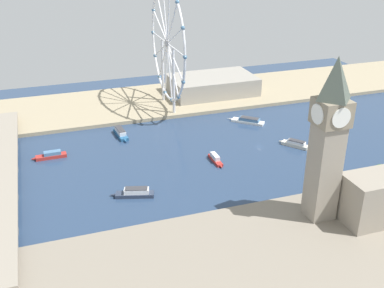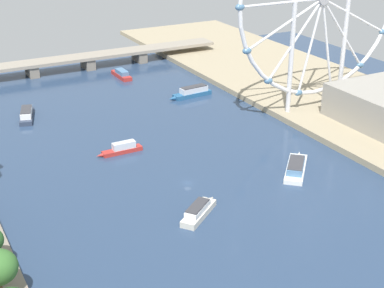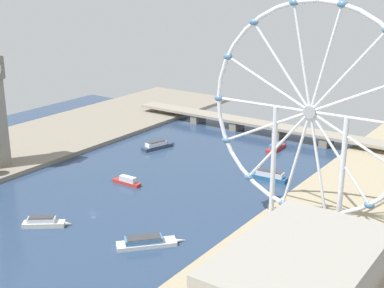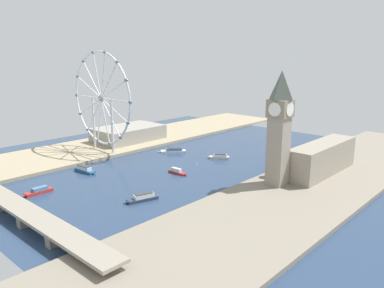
# 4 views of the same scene
# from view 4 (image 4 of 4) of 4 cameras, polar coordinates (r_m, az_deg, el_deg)

# --- Properties ---
(ground_plane) EXTENTS (407.63, 407.63, 0.00)m
(ground_plane) POSITION_cam_4_polar(r_m,az_deg,el_deg) (380.13, 0.73, -2.70)
(ground_plane) COLOR navy
(riverbank_left) EXTENTS (90.00, 520.00, 3.00)m
(riverbank_left) POSITION_cam_4_polar(r_m,az_deg,el_deg) (316.57, 17.01, -6.35)
(riverbank_left) COLOR gray
(riverbank_left) RESTS_ON ground_plane
(riverbank_right) EXTENTS (90.00, 520.00, 3.00)m
(riverbank_right) POSITION_cam_4_polar(r_m,az_deg,el_deg) (465.18, -10.21, 0.27)
(riverbank_right) COLOR tan
(riverbank_right) RESTS_ON ground_plane
(clock_tower) EXTENTS (17.02, 17.02, 89.82)m
(clock_tower) POSITION_cam_4_polar(r_m,az_deg,el_deg) (303.27, 12.89, 2.49)
(clock_tower) COLOR gray
(clock_tower) RESTS_ON riverbank_left
(parliament_block) EXTENTS (22.00, 90.83, 26.72)m
(parliament_block) POSITION_cam_4_polar(r_m,az_deg,el_deg) (351.58, 18.84, -2.00)
(parliament_block) COLOR gray
(parliament_block) RESTS_ON riverbank_left
(tree_row_embankment) EXTENTS (13.02, 92.89, 14.31)m
(tree_row_embankment) POSITION_cam_4_polar(r_m,az_deg,el_deg) (369.30, 15.22, -1.85)
(tree_row_embankment) COLOR #513823
(tree_row_embankment) RESTS_ON riverbank_left
(ferris_wheel) EXTENTS (101.28, 3.20, 105.50)m
(ferris_wheel) POSITION_cam_4_polar(r_m,az_deg,el_deg) (414.36, -13.37, 6.52)
(ferris_wheel) COLOR silver
(ferris_wheel) RESTS_ON riverbank_right
(riverside_hall) EXTENTS (49.89, 79.66, 16.45)m
(riverside_hall) POSITION_cam_4_polar(r_m,az_deg,el_deg) (467.68, -9.45, 1.59)
(riverside_hall) COLOR gray
(riverside_hall) RESTS_ON riverbank_right
(river_bridge) EXTENTS (219.63, 15.89, 8.86)m
(river_bridge) POSITION_cam_4_polar(r_m,az_deg,el_deg) (279.75, -24.71, -8.51)
(river_bridge) COLOR gray
(river_bridge) RESTS_ON ground_plane
(tour_boat_0) EXTENTS (6.01, 24.74, 4.98)m
(tour_boat_0) POSITION_cam_4_polar(r_m,az_deg,el_deg) (318.30, -21.93, -6.55)
(tour_boat_0) COLOR #B22D28
(tour_boat_0) RESTS_ON ground_plane
(tour_boat_1) EXTENTS (27.18, 8.01, 5.93)m
(tour_boat_1) POSITION_cam_4_polar(r_m,az_deg,el_deg) (360.46, -15.70, -3.69)
(tour_boat_1) COLOR #235684
(tour_boat_1) RESTS_ON ground_plane
(tour_boat_2) EXTENTS (24.83, 26.55, 4.66)m
(tour_boat_2) POSITION_cam_4_polar(r_m,az_deg,el_deg) (417.95, -2.80, -0.96)
(tour_boat_2) COLOR white
(tour_boat_2) RESTS_ON ground_plane
(tour_boat_3) EXTENTS (21.56, 4.46, 4.96)m
(tour_boat_3) POSITION_cam_4_polar(r_m,az_deg,el_deg) (343.60, -2.23, -4.12)
(tour_boat_3) COLOR #B22D28
(tour_boat_3) RESTS_ON ground_plane
(tour_boat_4) EXTENTS (12.58, 27.18, 5.63)m
(tour_boat_4) POSITION_cam_4_polar(r_m,az_deg,el_deg) (284.20, -7.40, -7.96)
(tour_boat_4) COLOR #2D384C
(tour_boat_4) RESTS_ON ground_plane
(tour_boat_5) EXTENTS (21.17, 17.50, 5.12)m
(tour_boat_5) POSITION_cam_4_polar(r_m,az_deg,el_deg) (392.58, 4.07, -1.89)
(tour_boat_5) COLOR beige
(tour_boat_5) RESTS_ON ground_plane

